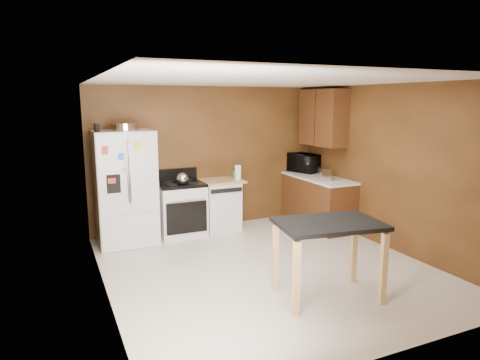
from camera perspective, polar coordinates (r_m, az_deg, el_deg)
floor at (r=5.97m, az=3.67°, el=-11.62°), size 4.50×4.50×0.00m
ceiling at (r=5.54m, az=3.98°, el=13.10°), size 4.50×4.50×0.00m
wall_back at (r=7.66m, az=-4.14°, el=3.00°), size 4.20×0.00×4.20m
wall_front at (r=3.84m, az=19.88°, el=-5.20°), size 4.20×0.00×4.20m
wall_left at (r=5.01m, az=-17.93°, el=-1.50°), size 0.00×4.50×4.50m
wall_right at (r=6.85m, az=19.51°, el=1.54°), size 0.00×4.50×4.50m
roasting_pan at (r=6.86m, az=-15.09°, el=6.88°), size 0.44×0.44×0.11m
pen_cup at (r=6.66m, az=-18.53°, el=6.64°), size 0.08×0.08×0.12m
kettle at (r=7.04m, az=-7.69°, el=0.20°), size 0.20×0.20×0.20m
paper_towel at (r=7.44m, az=-0.27°, el=1.01°), size 0.12×0.12×0.26m
green_canister at (r=7.62m, az=-0.56°, el=0.72°), size 0.14×0.14×0.12m
toaster at (r=7.54m, az=11.22°, el=0.83°), size 0.27×0.33×0.21m
microwave at (r=8.29m, az=8.48°, el=2.19°), size 0.57×0.69×0.33m
refrigerator at (r=6.96m, az=-15.05°, el=-1.02°), size 0.90×0.80×1.80m
gas_range at (r=7.30m, az=-7.89°, el=-3.74°), size 0.76×0.68×1.10m
dishwasher at (r=7.55m, az=-2.70°, el=-3.24°), size 0.78×0.63×0.89m
right_cabinets at (r=7.88m, az=10.54°, el=0.54°), size 0.63×1.58×2.45m
island at (r=4.98m, az=11.73°, el=-7.07°), size 1.27×0.94×0.91m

